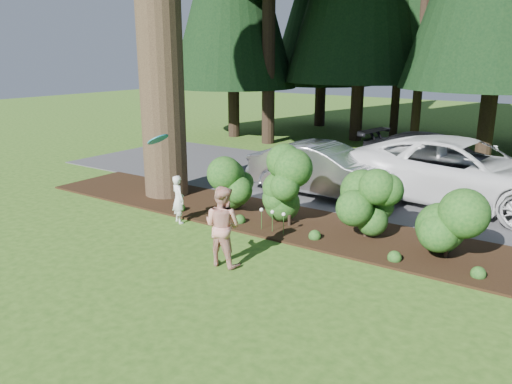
% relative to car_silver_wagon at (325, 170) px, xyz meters
% --- Properties ---
extents(ground, '(80.00, 80.00, 0.00)m').
position_rel_car_silver_wagon_xyz_m(ground, '(0.74, -5.91, -0.78)').
color(ground, '#2B5017').
rests_on(ground, ground).
extents(mulch_bed, '(16.00, 2.50, 0.05)m').
position_rel_car_silver_wagon_xyz_m(mulch_bed, '(0.74, -2.66, -0.76)').
color(mulch_bed, black).
rests_on(mulch_bed, ground).
extents(driveway, '(22.00, 6.00, 0.03)m').
position_rel_car_silver_wagon_xyz_m(driveway, '(0.74, 1.59, -0.77)').
color(driveway, '#38383A').
rests_on(driveway, ground).
extents(shrub_row, '(6.53, 1.60, 1.61)m').
position_rel_car_silver_wagon_xyz_m(shrub_row, '(1.51, -2.77, 0.03)').
color(shrub_row, '#133F14').
rests_on(shrub_row, ground).
extents(lily_cluster, '(0.69, 0.09, 0.57)m').
position_rel_car_silver_wagon_xyz_m(lily_cluster, '(0.44, -3.51, -0.29)').
color(lily_cluster, '#133F14').
rests_on(lily_cluster, ground).
extents(car_silver_wagon, '(4.59, 1.68, 1.50)m').
position_rel_car_silver_wagon_xyz_m(car_silver_wagon, '(0.00, 0.00, 0.00)').
color(car_silver_wagon, '#A9A9AD').
rests_on(car_silver_wagon, driveway).
extents(car_white_suv, '(6.70, 3.65, 1.78)m').
position_rel_car_silver_wagon_xyz_m(car_white_suv, '(3.41, 1.32, 0.14)').
color(car_white_suv, white).
rests_on(car_white_suv, driveway).
extents(car_dark_suv, '(5.23, 2.78, 1.44)m').
position_rel_car_silver_wagon_xyz_m(car_dark_suv, '(2.04, 3.89, -0.03)').
color(car_dark_suv, black).
rests_on(car_dark_suv, driveway).
extents(child, '(0.51, 0.43, 1.18)m').
position_rel_car_silver_wagon_xyz_m(child, '(-1.88, -4.13, -0.19)').
color(child, white).
rests_on(child, ground).
extents(adult, '(0.80, 0.64, 1.59)m').
position_rel_car_silver_wagon_xyz_m(adult, '(0.57, -5.52, 0.02)').
color(adult, '#AE3017').
rests_on(adult, ground).
extents(frisbee, '(0.48, 0.53, 0.30)m').
position_rel_car_silver_wagon_xyz_m(frisbee, '(-2.39, -4.21, 1.25)').
color(frisbee, '#176C7F').
rests_on(frisbee, ground).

